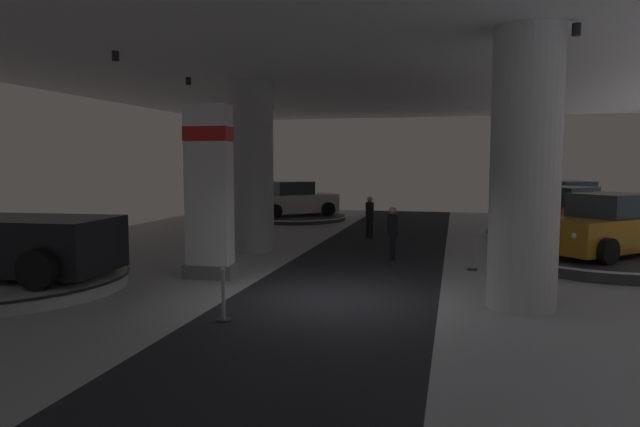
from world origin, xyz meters
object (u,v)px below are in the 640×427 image
object	(u,v)px
display_platform_near_left	(0,282)
visitor_walking_far	(393,230)
display_platform_deep_right	(567,221)
visitor_walking_near	(370,214)
display_car_mid_right	(608,227)
display_platform_far_right	(566,237)
display_car_deep_left	(294,200)
display_car_deep_right	(568,201)
display_platform_mid_right	(605,260)
display_car_far_right	(567,212)
column_right	(525,170)
column_left	(251,167)
brand_sign_pylon	(209,190)
display_platform_deep_left	(294,217)

from	to	relation	value
display_platform_near_left	visitor_walking_far	xyz separation A→B (m)	(8.34, 6.00, 0.73)
display_platform_deep_right	visitor_walking_near	distance (m)	10.62
display_car_mid_right	display_platform_far_right	bearing A→B (deg)	91.83
display_car_deep_left	visitor_walking_near	distance (m)	7.49
display_platform_far_right	display_platform_near_left	world-z (taller)	display_platform_near_left
display_platform_deep_right	display_car_deep_right	distance (m)	0.91
display_platform_mid_right	visitor_walking_far	distance (m)	5.97
display_platform_mid_right	display_car_far_right	bearing A→B (deg)	91.81
column_right	visitor_walking_far	xyz separation A→B (m)	(-3.11, 4.92, -1.84)
column_right	display_car_deep_left	size ratio (longest dim) A/B	1.25
display_car_mid_right	column_left	bearing A→B (deg)	178.28
display_platform_near_left	brand_sign_pylon	bearing A→B (deg)	29.30
display_platform_far_right	visitor_walking_near	size ratio (longest dim) A/B	3.58
display_car_deep_right	visitor_walking_far	world-z (taller)	display_car_deep_right
column_left	display_platform_deep_left	xyz separation A→B (m)	(-1.41, 9.89, -2.62)
display_car_deep_right	display_car_deep_left	xyz separation A→B (m)	(-13.01, -0.77, -0.10)
display_platform_deep_left	visitor_walking_near	world-z (taller)	visitor_walking_near
display_platform_far_right	column_left	bearing A→B (deg)	-156.05
display_car_deep_left	display_platform_near_left	xyz separation A→B (m)	(-2.21, -16.58, -0.81)
display_platform_deep_left	display_platform_far_right	world-z (taller)	display_platform_far_right
display_car_deep_left	visitor_walking_far	xyz separation A→B (m)	(6.13, -10.58, -0.08)
column_left	display_car_far_right	bearing A→B (deg)	23.88
display_platform_far_right	visitor_walking_far	bearing A→B (deg)	-137.11
column_left	visitor_walking_near	bearing A→B (deg)	50.90
display_platform_near_left	visitor_walking_far	world-z (taller)	visitor_walking_far
brand_sign_pylon	display_car_mid_right	size ratio (longest dim) A/B	1.01
column_right	display_car_deep_left	bearing A→B (deg)	120.81
display_platform_far_right	display_car_deep_left	bearing A→B (deg)	156.35
display_car_deep_left	visitor_walking_far	world-z (taller)	display_car_deep_left
display_car_mid_right	display_platform_deep_left	world-z (taller)	display_car_mid_right
visitor_walking_near	display_platform_near_left	bearing A→B (deg)	-122.80
display_car_deep_left	visitor_walking_near	xyz separation A→B (m)	(4.73, -5.81, -0.08)
display_car_mid_right	visitor_walking_far	distance (m)	5.95
display_car_deep_right	visitor_walking_far	xyz separation A→B (m)	(-6.88, -11.36, -0.19)
display_car_far_right	display_platform_near_left	bearing A→B (deg)	-141.19
display_car_far_right	visitor_walking_near	bearing A→B (deg)	-175.40
brand_sign_pylon	display_platform_mid_right	size ratio (longest dim) A/B	0.80
visitor_walking_far	display_platform_deep_right	bearing A→B (deg)	58.90
display_platform_deep_right	display_car_deep_right	world-z (taller)	display_car_deep_right
display_platform_deep_left	display_car_far_right	size ratio (longest dim) A/B	1.21
visitor_walking_near	visitor_walking_far	size ratio (longest dim) A/B	1.00
brand_sign_pylon	display_car_mid_right	distance (m)	10.96
display_platform_deep_right	display_car_far_right	world-z (taller)	display_car_far_right
display_platform_mid_right	display_platform_far_right	xyz separation A→B (m)	(-0.14, 4.99, -0.01)
display_car_deep_right	display_platform_near_left	world-z (taller)	display_car_deep_right
column_right	display_platform_deep_left	size ratio (longest dim) A/B	1.05
display_car_mid_right	display_platform_far_right	xyz separation A→B (m)	(-0.16, 4.97, -0.92)
column_left	display_car_far_right	size ratio (longest dim) A/B	1.27
display_platform_deep_right	column_right	bearing A→B (deg)	-102.97
display_platform_deep_right	display_car_mid_right	world-z (taller)	display_car_mid_right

